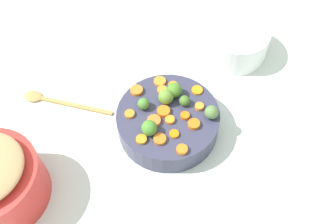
% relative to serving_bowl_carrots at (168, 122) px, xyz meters
% --- Properties ---
extents(tabletop, '(2.40, 2.40, 0.02)m').
position_rel_serving_bowl_carrots_xyz_m(tabletop, '(0.02, 0.06, -0.05)').
color(tabletop, silver).
rests_on(tabletop, ground).
extents(serving_bowl_carrots, '(0.29, 0.29, 0.08)m').
position_rel_serving_bowl_carrots_xyz_m(serving_bowl_carrots, '(0.00, 0.00, 0.00)').
color(serving_bowl_carrots, '#36364F').
rests_on(serving_bowl_carrots, tabletop).
extents(carrot_slice_0, '(0.04, 0.04, 0.01)m').
position_rel_serving_bowl_carrots_xyz_m(carrot_slice_0, '(0.07, 0.08, 0.04)').
color(carrot_slice_0, orange).
rests_on(carrot_slice_0, serving_bowl_carrots).
extents(carrot_slice_1, '(0.05, 0.05, 0.01)m').
position_rel_serving_bowl_carrots_xyz_m(carrot_slice_1, '(-0.07, -0.03, 0.04)').
color(carrot_slice_1, orange).
rests_on(carrot_slice_1, serving_bowl_carrots).
extents(carrot_slice_2, '(0.04, 0.04, 0.01)m').
position_rel_serving_bowl_carrots_xyz_m(carrot_slice_2, '(0.07, -0.04, 0.04)').
color(carrot_slice_2, orange).
rests_on(carrot_slice_2, serving_bowl_carrots).
extents(carrot_slice_3, '(0.03, 0.03, 0.01)m').
position_rel_serving_bowl_carrots_xyz_m(carrot_slice_3, '(-0.02, 0.11, 0.04)').
color(carrot_slice_3, orange).
rests_on(carrot_slice_3, serving_bowl_carrots).
extents(carrot_slice_4, '(0.04, 0.04, 0.01)m').
position_rel_serving_bowl_carrots_xyz_m(carrot_slice_4, '(0.01, -0.12, 0.04)').
color(carrot_slice_4, orange).
rests_on(carrot_slice_4, serving_bowl_carrots).
extents(carrot_slice_5, '(0.05, 0.05, 0.01)m').
position_rel_serving_bowl_carrots_xyz_m(carrot_slice_5, '(0.00, 0.05, 0.04)').
color(carrot_slice_5, orange).
rests_on(carrot_slice_5, serving_bowl_carrots).
extents(carrot_slice_6, '(0.05, 0.05, 0.01)m').
position_rel_serving_bowl_carrots_xyz_m(carrot_slice_6, '(0.10, -0.05, 0.04)').
color(carrot_slice_6, orange).
rests_on(carrot_slice_6, serving_bowl_carrots).
extents(carrot_slice_7, '(0.03, 0.03, 0.01)m').
position_rel_serving_bowl_carrots_xyz_m(carrot_slice_7, '(-0.02, 0.01, 0.04)').
color(carrot_slice_7, orange).
rests_on(carrot_slice_7, serving_bowl_carrots).
extents(carrot_slice_8, '(0.03, 0.03, 0.01)m').
position_rel_serving_bowl_carrots_xyz_m(carrot_slice_8, '(0.07, -0.07, 0.04)').
color(carrot_slice_8, orange).
rests_on(carrot_slice_8, serving_bowl_carrots).
extents(carrot_slice_9, '(0.05, 0.05, 0.01)m').
position_rel_serving_bowl_carrots_xyz_m(carrot_slice_9, '(-0.05, 0.07, 0.04)').
color(carrot_slice_9, orange).
rests_on(carrot_slice_9, serving_bowl_carrots).
extents(carrot_slice_10, '(0.03, 0.03, 0.01)m').
position_rel_serving_bowl_carrots_xyz_m(carrot_slice_10, '(-0.04, -0.08, 0.04)').
color(carrot_slice_10, orange).
rests_on(carrot_slice_10, serving_bowl_carrots).
extents(carrot_slice_11, '(0.05, 0.05, 0.01)m').
position_rel_serving_bowl_carrots_xyz_m(carrot_slice_11, '(0.12, 0.02, 0.04)').
color(carrot_slice_11, orange).
rests_on(carrot_slice_11, serving_bowl_carrots).
extents(carrot_slice_12, '(0.04, 0.04, 0.01)m').
position_rel_serving_bowl_carrots_xyz_m(carrot_slice_12, '(-0.04, -0.03, 0.04)').
color(carrot_slice_12, orange).
rests_on(carrot_slice_12, serving_bowl_carrots).
extents(carrot_slice_13, '(0.04, 0.04, 0.01)m').
position_rel_serving_bowl_carrots_xyz_m(carrot_slice_13, '(0.01, 0.01, 0.04)').
color(carrot_slice_13, orange).
rests_on(carrot_slice_13, serving_bowl_carrots).
extents(carrot_slice_14, '(0.03, 0.03, 0.01)m').
position_rel_serving_bowl_carrots_xyz_m(carrot_slice_14, '(-0.06, 0.03, 0.04)').
color(carrot_slice_14, orange).
rests_on(carrot_slice_14, serving_bowl_carrots).
extents(carrot_slice_15, '(0.04, 0.04, 0.01)m').
position_rel_serving_bowl_carrots_xyz_m(carrot_slice_15, '(-0.11, 0.05, 0.04)').
color(carrot_slice_15, orange).
rests_on(carrot_slice_15, serving_bowl_carrots).
extents(brussels_sprout_0, '(0.04, 0.04, 0.04)m').
position_rel_serving_bowl_carrots_xyz_m(brussels_sprout_0, '(-0.01, 0.08, 0.06)').
color(brussels_sprout_0, '#45812B').
rests_on(brussels_sprout_0, serving_bowl_carrots).
extents(brussels_sprout_1, '(0.04, 0.04, 0.04)m').
position_rel_serving_bowl_carrots_xyz_m(brussels_sprout_1, '(0.04, -0.06, 0.06)').
color(brussels_sprout_1, '#477926').
rests_on(brussels_sprout_1, serving_bowl_carrots).
extents(brussels_sprout_2, '(0.04, 0.04, 0.04)m').
position_rel_serving_bowl_carrots_xyz_m(brussels_sprout_2, '(-0.08, -0.09, 0.06)').
color(brussels_sprout_2, '#557640').
rests_on(brussels_sprout_2, serving_bowl_carrots).
extents(brussels_sprout_3, '(0.03, 0.03, 0.03)m').
position_rel_serving_bowl_carrots_xyz_m(brussels_sprout_3, '(-0.00, -0.06, 0.05)').
color(brussels_sprout_3, '#456E2A').
rests_on(brussels_sprout_3, serving_bowl_carrots).
extents(brussels_sprout_4, '(0.04, 0.04, 0.04)m').
position_rel_serving_bowl_carrots_xyz_m(brussels_sprout_4, '(0.04, -0.02, 0.06)').
color(brussels_sprout_4, olive).
rests_on(brussels_sprout_4, serving_bowl_carrots).
extents(brussels_sprout_5, '(0.03, 0.03, 0.03)m').
position_rel_serving_bowl_carrots_xyz_m(brussels_sprout_5, '(0.06, 0.04, 0.05)').
color(brussels_sprout_5, '#467A30').
rests_on(brussels_sprout_5, serving_bowl_carrots).
extents(wooden_spoon, '(0.25, 0.19, 0.01)m').
position_rel_serving_bowl_carrots_xyz_m(wooden_spoon, '(0.31, 0.21, -0.03)').
color(wooden_spoon, '#AD894D').
rests_on(wooden_spoon, tabletop).
extents(casserole_dish, '(0.21, 0.21, 0.10)m').
position_rel_serving_bowl_carrots_xyz_m(casserole_dish, '(0.09, -0.37, 0.01)').
color(casserole_dish, white).
rests_on(casserole_dish, tabletop).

